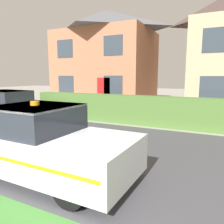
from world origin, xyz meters
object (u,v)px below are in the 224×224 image
Objects in this scene: house_left at (106,57)px; wheelie_bin at (78,104)px; neighbour_car_near at (8,107)px; police_car at (45,143)px.

wheelie_bin is (1.23, -5.80, -3.15)m from house_left.
neighbour_car_near is 9.39m from house_left.
police_car reaches higher than wheelie_bin.
neighbour_car_near is at bearing -136.01° from wheelie_bin.
police_car is 0.52× the size of house_left.
police_car is 7.83m from wheelie_bin.
house_left is at bearing 88.65° from wheelie_bin.
neighbour_car_near reaches higher than wheelie_bin.
house_left reaches higher than police_car.
wheelie_bin is at bearing 120.98° from police_car.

